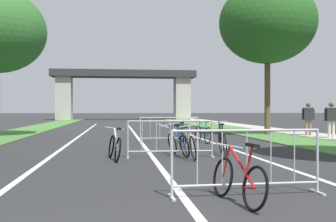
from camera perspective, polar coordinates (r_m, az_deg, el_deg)
grass_verge_left at (r=28.13m, az=-18.78°, el=-2.52°), size 2.68×62.11×0.05m
grass_verge_right at (r=28.60m, az=8.16°, el=-2.46°), size 2.68×62.11×0.05m
sidewalk_path_right at (r=29.34m, az=12.69°, el=-2.37°), size 2.12×62.11×0.08m
lane_stripe_center at (r=20.16m, az=-4.40°, el=-3.64°), size 0.14×35.93×0.01m
lane_stripe_right_lane at (r=20.52m, az=3.72°, el=-3.58°), size 0.14×35.93×0.01m
lane_stripe_left_lane at (r=20.22m, az=-12.65°, el=-3.64°), size 0.14×35.93×0.01m
overpass_bridge at (r=53.56m, az=-6.23°, el=3.57°), size 18.81×3.41×6.50m
tree_right_maple_mid at (r=22.40m, az=13.90°, el=12.03°), size 5.10×5.10×8.13m
crowd_barrier_nearest at (r=6.51m, az=11.09°, el=-7.18°), size 2.47×0.51×1.05m
crowd_barrier_second at (r=11.42m, az=0.34°, el=-3.99°), size 2.47×0.50×1.05m
crowd_barrier_third at (r=16.61m, az=0.21°, el=-2.68°), size 2.46×0.44×1.05m
bicycle_blue_0 at (r=11.80m, az=1.42°, el=-4.60°), size 0.73×1.63×0.97m
bicycle_black_1 at (r=12.18m, az=7.71°, el=-4.38°), size 0.52×1.68×1.01m
bicycle_silver_2 at (r=11.16m, az=3.01°, el=-4.82°), size 0.54×1.65×0.99m
bicycle_teal_3 at (r=16.41m, az=4.97°, el=-3.22°), size 0.46×1.68×0.94m
bicycle_red_4 at (r=5.98m, az=9.92°, el=-9.50°), size 0.46×1.58×0.89m
bicycle_green_5 at (r=16.23m, az=2.25°, el=-3.29°), size 0.48×1.64×0.99m
bicycle_white_6 at (r=10.94m, az=-7.55°, el=-5.04°), size 0.54×1.69×0.89m
pedestrian_in_red_jacket at (r=21.21m, az=19.24°, el=-0.65°), size 0.61×0.37×1.71m
pedestrian_strolling at (r=19.53m, az=22.12°, el=-0.75°), size 0.61×0.36×1.70m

